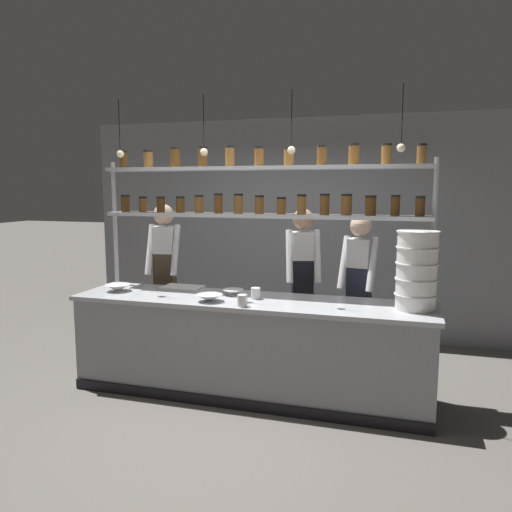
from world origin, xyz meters
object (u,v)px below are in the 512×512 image
at_px(container_stack, 417,270).
at_px(cutting_board, 183,287).
at_px(prep_bowl_near_left, 233,292).
at_px(prep_bowl_center_front, 118,288).
at_px(chef_left, 165,270).
at_px(serving_cup_front, 256,293).
at_px(serving_cup_by_board, 242,301).
at_px(chef_center, 302,278).
at_px(prep_bowl_center_back, 210,298).
at_px(chef_right, 359,286).
at_px(spice_shelf_unit, 260,195).

bearing_deg(container_stack, cutting_board, 174.08).
xyz_separation_m(prep_bowl_near_left, prep_bowl_center_front, (-1.16, -0.16, 0.01)).
relative_size(chef_left, serving_cup_front, 16.72).
xyz_separation_m(prep_bowl_center_front, serving_cup_by_board, (1.40, -0.26, 0.02)).
bearing_deg(prep_bowl_center_front, chef_center, 25.39).
bearing_deg(prep_bowl_center_back, cutting_board, 136.20).
height_order(chef_center, serving_cup_front, chef_center).
bearing_deg(serving_cup_front, container_stack, 0.20).
bearing_deg(cutting_board, prep_bowl_center_front, -151.86).
bearing_deg(container_stack, chef_center, 146.43).
height_order(chef_left, prep_bowl_near_left, chef_left).
height_order(chef_right, cutting_board, chef_right).
distance_m(prep_bowl_center_front, prep_bowl_center_back, 1.06).
xyz_separation_m(chef_right, prep_bowl_center_front, (-2.31, -0.72, -0.01)).
relative_size(container_stack, prep_bowl_center_front, 2.69).
bearing_deg(prep_bowl_center_back, spice_shelf_unit, 58.44).
height_order(chef_left, container_stack, chef_left).
bearing_deg(serving_cup_front, chef_right, 36.69).
relative_size(spice_shelf_unit, chef_right, 1.94).
distance_m(chef_right, serving_cup_front, 1.11).
xyz_separation_m(container_stack, cutting_board, (-2.27, 0.24, -0.32)).
distance_m(chef_left, prep_bowl_near_left, 1.14).
relative_size(prep_bowl_center_back, serving_cup_front, 2.29).
distance_m(prep_bowl_center_back, serving_cup_front, 0.43).
bearing_deg(prep_bowl_near_left, spice_shelf_unit, 44.48).
distance_m(serving_cup_front, serving_cup_by_board, 0.33).
bearing_deg(serving_cup_front, chef_center, 68.79).
height_order(chef_right, prep_bowl_center_back, chef_right).
height_order(container_stack, prep_bowl_near_left, container_stack).
distance_m(chef_left, container_stack, 2.76).
distance_m(prep_bowl_near_left, prep_bowl_center_back, 0.34).
bearing_deg(chef_left, spice_shelf_unit, -24.62).
xyz_separation_m(chef_center, prep_bowl_center_front, (-1.71, -0.81, -0.05)).
height_order(spice_shelf_unit, chef_right, spice_shelf_unit).
xyz_separation_m(chef_center, prep_bowl_center_back, (-0.66, -0.97, -0.05)).
bearing_deg(cutting_board, prep_bowl_center_back, -43.80).
bearing_deg(chef_center, prep_bowl_center_back, -141.35).
xyz_separation_m(prep_bowl_near_left, prep_bowl_center_back, (-0.11, -0.32, 0.01)).
bearing_deg(chef_left, cutting_board, -54.01).
xyz_separation_m(chef_right, cutting_board, (-1.74, -0.42, -0.04)).
height_order(container_stack, serving_cup_by_board, container_stack).
distance_m(container_stack, serving_cup_by_board, 1.50).
bearing_deg(cutting_board, serving_cup_by_board, -34.23).
bearing_deg(container_stack, spice_shelf_unit, 168.39).
xyz_separation_m(chef_right, prep_bowl_center_back, (-1.26, -0.88, -0.02)).
distance_m(chef_center, prep_bowl_center_front, 1.90).
bearing_deg(container_stack, serving_cup_front, -179.80).
bearing_deg(chef_center, serving_cup_by_board, -123.55).
xyz_separation_m(chef_left, container_stack, (2.67, -0.64, 0.23)).
distance_m(cutting_board, prep_bowl_center_back, 0.67).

